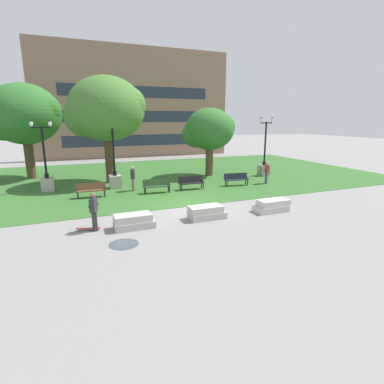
% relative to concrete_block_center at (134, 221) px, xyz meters
% --- Properties ---
extents(ground_plane, '(140.00, 140.00, 0.00)m').
position_rel_concrete_block_center_xyz_m(ground_plane, '(3.55, 2.23, -0.31)').
color(ground_plane, gray).
extents(grass_lawn, '(40.00, 20.00, 0.02)m').
position_rel_concrete_block_center_xyz_m(grass_lawn, '(3.55, 12.23, -0.30)').
color(grass_lawn, '#336628').
rests_on(grass_lawn, ground).
extents(concrete_block_center, '(1.80, 0.90, 0.64)m').
position_rel_concrete_block_center_xyz_m(concrete_block_center, '(0.00, 0.00, 0.00)').
color(concrete_block_center, '#B2ADA3').
rests_on(concrete_block_center, ground).
extents(concrete_block_left, '(1.82, 0.90, 0.64)m').
position_rel_concrete_block_center_xyz_m(concrete_block_left, '(3.61, -0.00, 0.00)').
color(concrete_block_left, '#B2ADA3').
rests_on(concrete_block_left, ground).
extents(concrete_block_right, '(1.87, 0.90, 0.64)m').
position_rel_concrete_block_center_xyz_m(concrete_block_right, '(7.34, -0.23, 0.00)').
color(concrete_block_right, '#BCB7B2').
rests_on(concrete_block_right, ground).
extents(person_skateboarder, '(0.51, 0.53, 1.71)m').
position_rel_concrete_block_center_xyz_m(person_skateboarder, '(-1.65, 0.30, 0.67)').
color(person_skateboarder, '#28282D').
rests_on(person_skateboarder, ground).
extents(skateboard, '(1.03, 0.48, 0.14)m').
position_rel_concrete_block_center_xyz_m(skateboard, '(-1.93, 0.42, -0.22)').
color(skateboard, maroon).
rests_on(skateboard, ground).
extents(puddle, '(1.18, 1.18, 0.01)m').
position_rel_concrete_block_center_xyz_m(puddle, '(-0.74, -1.70, -0.30)').
color(puddle, '#47515B').
rests_on(puddle, ground).
extents(park_bench_near_left, '(1.82, 0.61, 0.90)m').
position_rel_concrete_block_center_xyz_m(park_bench_near_left, '(-1.41, 6.47, 0.23)').
color(park_bench_near_left, brown).
rests_on(park_bench_near_left, grass_lawn).
extents(park_bench_near_right, '(1.83, 0.66, 0.90)m').
position_rel_concrete_block_center_xyz_m(park_bench_near_right, '(2.74, 6.09, 0.23)').
color(park_bench_near_right, '#284723').
rests_on(park_bench_near_right, grass_lawn).
extents(park_bench_far_left, '(1.81, 0.57, 0.90)m').
position_rel_concrete_block_center_xyz_m(park_bench_far_left, '(5.26, 6.20, 0.23)').
color(park_bench_far_left, black).
rests_on(park_bench_far_left, grass_lawn).
extents(park_bench_far_right, '(1.86, 0.78, 0.90)m').
position_rel_concrete_block_center_xyz_m(park_bench_far_right, '(8.83, 6.13, 0.23)').
color(park_bench_far_right, '#1E232D').
rests_on(park_bench_far_right, grass_lawn).
extents(lamp_post_left, '(1.32, 0.80, 4.77)m').
position_rel_concrete_block_center_xyz_m(lamp_post_left, '(-4.05, 9.32, 0.69)').
color(lamp_post_left, '#ADA89E').
rests_on(lamp_post_left, grass_lawn).
extents(lamp_post_right, '(1.32, 0.80, 4.99)m').
position_rel_concrete_block_center_xyz_m(lamp_post_right, '(13.10, 8.77, 0.73)').
color(lamp_post_right, gray).
rests_on(lamp_post_right, grass_lawn).
extents(lamp_post_center, '(1.32, 0.80, 4.80)m').
position_rel_concrete_block_center_xyz_m(lamp_post_center, '(0.38, 8.59, 0.69)').
color(lamp_post_center, '#ADA89E').
rests_on(lamp_post_center, grass_lawn).
extents(tree_near_left, '(4.36, 4.15, 5.75)m').
position_rel_concrete_block_center_xyz_m(tree_near_left, '(8.68, 10.67, 3.63)').
color(tree_near_left, brown).
rests_on(tree_near_left, grass_lawn).
extents(tree_near_right, '(5.86, 5.58, 7.92)m').
position_rel_concrete_block_center_xyz_m(tree_near_right, '(0.28, 10.83, 5.17)').
color(tree_near_right, '#4C3823').
rests_on(tree_near_right, grass_lawn).
extents(tree_far_right, '(5.91, 5.63, 7.59)m').
position_rel_concrete_block_center_xyz_m(tree_far_right, '(-5.67, 14.94, 4.83)').
color(tree_far_right, '#4C3823').
rests_on(tree_far_right, grass_lawn).
extents(person_bystander_near_lawn, '(0.35, 0.62, 1.71)m').
position_rel_concrete_block_center_xyz_m(person_bystander_near_lawn, '(1.39, 7.23, 0.68)').
color(person_bystander_near_lawn, brown).
rests_on(person_bystander_near_lawn, grass_lawn).
extents(person_bystander_far_lawn, '(0.38, 0.60, 1.71)m').
position_rel_concrete_block_center_xyz_m(person_bystander_far_lawn, '(11.32, 5.88, 0.68)').
color(person_bystander_far_lawn, '#384C7A').
rests_on(person_bystander_far_lawn, grass_lawn).
extents(building_facade_distant, '(24.85, 1.03, 13.69)m').
position_rel_concrete_block_center_xyz_m(building_facade_distant, '(5.98, 26.73, 6.53)').
color(building_facade_distant, '#8E6B56').
rests_on(building_facade_distant, ground).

